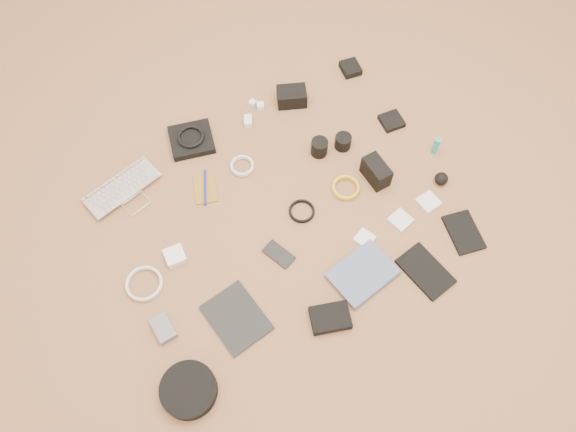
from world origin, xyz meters
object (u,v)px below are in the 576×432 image
headphone_case (189,390)px  paperback (378,291)px  tablet (236,318)px  phone (279,254)px  dslr_camera (292,96)px  laptop (129,195)px

headphone_case → paperback: 0.72m
paperback → tablet: bearing=62.3°
tablet → headphone_case: bearing=-156.6°
tablet → phone: 0.28m
tablet → paperback: bearing=-26.0°
dslr_camera → paperback: dslr_camera is taller
phone → paperback: 0.38m
laptop → tablet: 0.65m
dslr_camera → paperback: size_ratio=0.55×
paperback → laptop: bearing=28.8°
tablet → laptop: bearing=95.0°
laptop → phone: bearing=-65.6°
dslr_camera → headphone_case: (-0.86, -0.90, -0.01)m
dslr_camera → phone: (-0.38, -0.60, -0.03)m
dslr_camera → tablet: (-0.62, -0.75, -0.03)m
tablet → phone: bearing=22.0°
dslr_camera → headphone_case: 1.24m
phone → dslr_camera: bearing=36.1°
laptop → phone: 0.63m
laptop → paperback: (0.64, -0.78, -0.00)m
dslr_camera → paperback: (-0.13, -0.90, -0.02)m
laptop → dslr_camera: dslr_camera is taller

